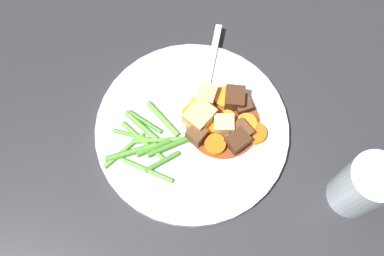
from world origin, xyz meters
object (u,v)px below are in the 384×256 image
(meat_chunk_2, at_px, (240,132))
(fork, at_px, (209,77))
(carrot_slice_2, at_px, (191,114))
(meat_chunk_1, at_px, (238,141))
(meat_chunk_3, at_px, (235,98))
(meat_chunk_4, at_px, (194,136))
(potato_chunk_1, at_px, (200,117))
(carrot_slice_1, at_px, (225,98))
(meat_chunk_0, at_px, (244,106))
(carrot_slice_7, at_px, (227,118))
(potato_chunk_0, at_px, (206,95))
(carrot_slice_5, at_px, (215,145))
(potato_chunk_2, at_px, (224,125))
(dinner_plate, at_px, (192,130))
(carrot_slice_4, at_px, (198,105))
(carrot_slice_3, at_px, (246,124))
(water_glass, at_px, (363,186))
(carrot_slice_0, at_px, (209,125))
(carrot_slice_6, at_px, (255,133))

(meat_chunk_2, height_order, fork, meat_chunk_2)
(carrot_slice_2, distance_m, meat_chunk_1, 0.08)
(meat_chunk_3, bearing_deg, meat_chunk_2, -106.90)
(meat_chunk_4, bearing_deg, potato_chunk_1, 50.39)
(carrot_slice_1, distance_m, meat_chunk_0, 0.03)
(carrot_slice_7, bearing_deg, potato_chunk_0, 107.51)
(carrot_slice_5, relative_size, meat_chunk_4, 1.22)
(carrot_slice_2, bearing_deg, potato_chunk_2, -45.92)
(dinner_plate, bearing_deg, meat_chunk_1, -44.58)
(carrot_slice_4, distance_m, potato_chunk_2, 0.05)
(carrot_slice_3, height_order, potato_chunk_0, potato_chunk_0)
(carrot_slice_4, bearing_deg, water_glass, -55.31)
(potato_chunk_2, relative_size, water_glass, 0.27)
(meat_chunk_4, height_order, water_glass, water_glass)
(carrot_slice_7, xyz_separation_m, fork, (0.00, 0.07, -0.00))
(carrot_slice_2, relative_size, fork, 0.16)
(potato_chunk_0, xyz_separation_m, meat_chunk_3, (0.04, -0.02, 0.00))
(carrot_slice_3, relative_size, potato_chunk_0, 1.05)
(potato_chunk_1, distance_m, meat_chunk_3, 0.06)
(meat_chunk_2, relative_size, fork, 0.18)
(carrot_slice_0, bearing_deg, carrot_slice_2, 123.39)
(dinner_plate, xyz_separation_m, meat_chunk_2, (0.06, -0.04, 0.02))
(meat_chunk_2, bearing_deg, potato_chunk_1, 135.36)
(potato_chunk_1, bearing_deg, meat_chunk_0, -7.40)
(water_glass, bearing_deg, meat_chunk_0, 115.22)
(carrot_slice_5, bearing_deg, carrot_slice_3, 10.93)
(carrot_slice_6, xyz_separation_m, meat_chunk_1, (-0.03, -0.00, 0.01))
(potato_chunk_1, distance_m, meat_chunk_0, 0.07)
(potato_chunk_1, bearing_deg, carrot_slice_3, -29.87)
(carrot_slice_3, relative_size, potato_chunk_1, 0.79)
(carrot_slice_7, bearing_deg, carrot_slice_5, -138.34)
(carrot_slice_0, distance_m, potato_chunk_1, 0.02)
(carrot_slice_4, relative_size, water_glass, 0.25)
(meat_chunk_2, bearing_deg, carrot_slice_2, 133.62)
(carrot_slice_2, distance_m, meat_chunk_4, 0.04)
(potato_chunk_0, relative_size, potato_chunk_2, 1.05)
(meat_chunk_3, bearing_deg, carrot_slice_7, -135.91)
(carrot_slice_6, relative_size, meat_chunk_4, 1.33)
(meat_chunk_1, bearing_deg, dinner_plate, 135.42)
(carrot_slice_0, bearing_deg, meat_chunk_2, -39.62)
(water_glass, bearing_deg, meat_chunk_2, 126.85)
(carrot_slice_3, distance_m, meat_chunk_2, 0.02)
(carrot_slice_6, relative_size, potato_chunk_0, 1.13)
(dinner_plate, height_order, fork, fork)
(carrot_slice_0, distance_m, potato_chunk_0, 0.04)
(carrot_slice_2, bearing_deg, carrot_slice_7, -30.11)
(carrot_slice_6, height_order, potato_chunk_2, potato_chunk_2)
(carrot_slice_2, height_order, carrot_slice_5, carrot_slice_2)
(dinner_plate, distance_m, meat_chunk_4, 0.03)
(potato_chunk_2, distance_m, fork, 0.09)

